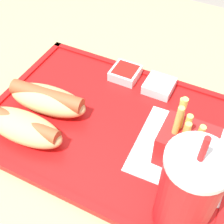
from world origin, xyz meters
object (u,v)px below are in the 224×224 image
object	(u,v)px
hot_dog_far	(23,127)
hot_dog_near	(49,98)
sauce_cup_mayo	(159,86)
sauce_cup_ketchup	(125,73)
fries_carton	(186,145)
soda_cup	(188,192)

from	to	relation	value
hot_dog_far	hot_dog_near	xyz separation A→B (m)	(0.00, -0.07, 0.00)
sauce_cup_mayo	sauce_cup_ketchup	bearing A→B (deg)	-3.68
fries_carton	sauce_cup_mayo	distance (m)	0.16
hot_dog_near	sauce_cup_ketchup	xyz separation A→B (m)	(-0.08, -0.13, -0.01)
soda_cup	hot_dog_far	bearing A→B (deg)	-4.15
hot_dog_near	sauce_cup_mayo	world-z (taller)	hot_dog_near
hot_dog_far	sauce_cup_ketchup	distance (m)	0.22
soda_cup	hot_dog_near	xyz separation A→B (m)	(0.27, -0.09, -0.05)
sauce_cup_ketchup	hot_dog_far	bearing A→B (deg)	67.69
hot_dog_far	hot_dog_near	world-z (taller)	hot_dog_near
hot_dog_far	sauce_cup_mayo	size ratio (longest dim) A/B	2.76
hot_dog_far	fries_carton	xyz separation A→B (m)	(-0.24, -0.07, 0.01)
soda_cup	sauce_cup_ketchup	world-z (taller)	soda_cup
fries_carton	sauce_cup_mayo	xyz separation A→B (m)	(0.09, -0.13, -0.02)
sauce_cup_ketchup	fries_carton	bearing A→B (deg)	140.35
soda_cup	fries_carton	distance (m)	0.10
fries_carton	sauce_cup_ketchup	world-z (taller)	fries_carton
hot_dog_near	sauce_cup_ketchup	bearing A→B (deg)	-122.13
sauce_cup_mayo	hot_dog_far	bearing A→B (deg)	52.16
hot_dog_near	fries_carton	distance (m)	0.24
fries_carton	sauce_cup_ketchup	distance (m)	0.21
soda_cup	fries_carton	xyz separation A→B (m)	(0.03, -0.09, -0.04)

